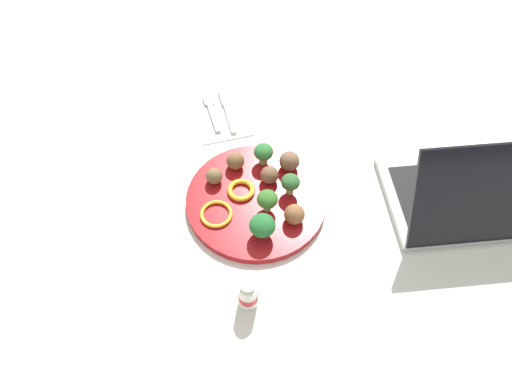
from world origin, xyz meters
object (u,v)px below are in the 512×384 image
at_px(meatball_center, 270,175).
at_px(plate, 256,200).
at_px(meatball_mid_right, 235,161).
at_px(napkin, 220,113).
at_px(laptop, 474,195).
at_px(meatball_mid_left, 294,214).
at_px(pepper_ring_back_right, 216,214).
at_px(pepper_ring_mid_left, 241,190).
at_px(meatball_near_rim, 289,161).
at_px(broccoli_floret_center, 291,184).
at_px(broccoli_floret_mid_right, 263,153).
at_px(yogurt_bottle, 248,294).
at_px(broccoli_floret_front_right, 267,200).
at_px(fork, 212,111).
at_px(broccoli_floret_back_left, 262,226).
at_px(meatball_front_right, 214,176).
at_px(knife, 227,108).

bearing_deg(meatball_center, plate, 135.46).
height_order(meatball_mid_right, meatball_center, same).
xyz_separation_m(napkin, laptop, (-0.36, -0.44, 0.04)).
height_order(meatball_mid_left, pepper_ring_back_right, meatball_mid_left).
xyz_separation_m(meatball_mid_right, pepper_ring_mid_left, (-0.07, 0.00, -0.01)).
bearing_deg(plate, pepper_ring_back_right, 105.42).
distance_m(meatball_near_rim, pepper_ring_mid_left, 0.12).
bearing_deg(meatball_mid_right, meatball_near_rim, -104.05).
xyz_separation_m(broccoli_floret_center, broccoli_floret_mid_right, (0.09, 0.03, -0.00)).
distance_m(meatball_mid_right, yogurt_bottle, 0.30).
relative_size(plate, broccoli_floret_front_right, 5.72).
xyz_separation_m(broccoli_floret_front_right, laptop, (-0.07, -0.40, -0.01)).
xyz_separation_m(plate, pepper_ring_mid_left, (0.02, 0.03, 0.01)).
height_order(plate, meatball_center, meatball_center).
xyz_separation_m(meatball_center, pepper_ring_mid_left, (-0.01, 0.06, -0.01)).
distance_m(meatball_near_rim, yogurt_bottle, 0.30).
distance_m(meatball_mid_left, fork, 0.35).
distance_m(meatball_center, meatball_near_rim, 0.05).
height_order(broccoli_floret_front_right, meatball_center, broccoli_floret_front_right).
bearing_deg(broccoli_floret_back_left, broccoli_floret_front_right, -22.33).
height_order(pepper_ring_mid_left, napkin, pepper_ring_mid_left).
bearing_deg(broccoli_floret_center, meatball_front_right, 66.73).
bearing_deg(meatball_front_right, meatball_center, -101.62).
bearing_deg(knife, broccoli_floret_back_left, -179.66).
relative_size(meatball_near_rim, fork, 0.35).
xyz_separation_m(meatball_near_rim, napkin, (0.20, 0.11, -0.03)).
bearing_deg(meatball_mid_left, pepper_ring_back_right, 73.07).
relative_size(plate, meatball_mid_right, 7.51).
distance_m(meatball_center, yogurt_bottle, 0.26).
height_order(plate, broccoli_floret_center, broccoli_floret_center).
xyz_separation_m(broccoli_floret_mid_right, pepper_ring_back_right, (-0.11, 0.12, -0.03)).
bearing_deg(fork, yogurt_bottle, 178.31).
bearing_deg(pepper_ring_back_right, yogurt_bottle, -172.35).
relative_size(broccoli_floret_mid_right, pepper_ring_back_right, 0.76).
bearing_deg(pepper_ring_mid_left, broccoli_floret_mid_right, -42.70).
bearing_deg(pepper_ring_back_right, fork, -7.49).
height_order(broccoli_floret_mid_right, fork, broccoli_floret_mid_right).
distance_m(plate, meatball_front_right, 0.10).
bearing_deg(yogurt_bottle, napkin, -3.97).
distance_m(meatball_mid_right, pepper_ring_mid_left, 0.07).
xyz_separation_m(knife, yogurt_bottle, (-0.48, 0.05, 0.02)).
bearing_deg(yogurt_bottle, broccoli_floret_center, -32.32).
xyz_separation_m(broccoli_floret_center, laptop, (-0.10, -0.34, -0.01)).
xyz_separation_m(knife, laptop, (-0.37, -0.42, 0.03)).
bearing_deg(meatball_front_right, napkin, -12.85).
height_order(broccoli_floret_back_left, broccoli_floret_front_right, broccoli_floret_back_left).
xyz_separation_m(broccoli_floret_front_right, meatball_mid_left, (-0.04, -0.04, -0.01)).
distance_m(broccoli_floret_mid_right, laptop, 0.42).
relative_size(meatball_front_right, fork, 0.28).
distance_m(plate, broccoli_floret_back_left, 0.09).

